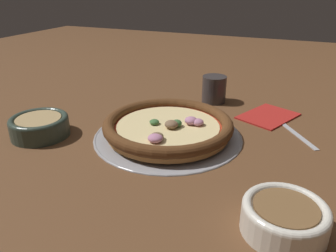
% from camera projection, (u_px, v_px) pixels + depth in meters
% --- Properties ---
extents(ground_plane, '(3.00, 3.00, 0.00)m').
position_uv_depth(ground_plane, '(168.00, 136.00, 0.77)').
color(ground_plane, brown).
extents(pizza_tray, '(0.34, 0.34, 0.01)m').
position_uv_depth(pizza_tray, '(168.00, 135.00, 0.76)').
color(pizza_tray, '#9E9EA3').
rests_on(pizza_tray, ground_plane).
extents(pizza, '(0.30, 0.30, 0.04)m').
position_uv_depth(pizza, '(168.00, 126.00, 0.75)').
color(pizza, '#BC7F42').
rests_on(pizza, pizza_tray).
extents(bowl_near, '(0.13, 0.13, 0.05)m').
position_uv_depth(bowl_near, '(39.00, 125.00, 0.76)').
color(bowl_near, '#334238').
rests_on(bowl_near, ground_plane).
extents(bowl_far, '(0.12, 0.12, 0.05)m').
position_uv_depth(bowl_far, '(285.00, 217.00, 0.47)').
color(bowl_far, silver).
rests_on(bowl_far, ground_plane).
extents(drinking_cup, '(0.07, 0.07, 0.08)m').
position_uv_depth(drinking_cup, '(214.00, 89.00, 0.97)').
color(drinking_cup, '#383333').
rests_on(drinking_cup, ground_plane).
extents(napkin, '(0.18, 0.16, 0.01)m').
position_uv_depth(napkin, '(268.00, 115.00, 0.87)').
color(napkin, '#B2231E').
rests_on(napkin, ground_plane).
extents(fork, '(0.17, 0.12, 0.00)m').
position_uv_depth(fork, '(290.00, 129.00, 0.80)').
color(fork, '#B7B7BC').
rests_on(fork, ground_plane).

